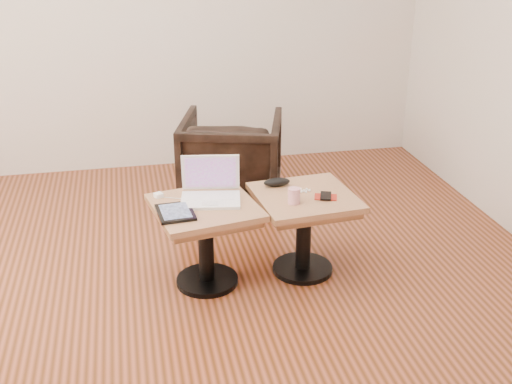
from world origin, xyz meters
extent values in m
cube|color=#4D260F|center=(0.00, 0.00, 0.00)|extent=(4.50, 4.50, 0.01)
cube|color=beige|center=(0.00, 2.25, 1.35)|extent=(4.50, 0.02, 2.70)
cylinder|color=black|center=(0.19, 0.27, 0.01)|extent=(0.36, 0.36, 0.03)
cylinder|color=black|center=(0.19, 0.27, 0.24)|extent=(0.09, 0.09, 0.43)
cube|color=brown|center=(0.19, 0.27, 0.44)|extent=(0.58, 0.58, 0.04)
cube|color=brown|center=(0.19, 0.27, 0.48)|extent=(0.64, 0.64, 0.03)
cylinder|color=black|center=(0.76, 0.29, 0.01)|extent=(0.36, 0.36, 0.03)
cylinder|color=black|center=(0.76, 0.29, 0.24)|extent=(0.09, 0.09, 0.43)
cube|color=brown|center=(0.76, 0.29, 0.44)|extent=(0.54, 0.54, 0.04)
cube|color=brown|center=(0.76, 0.29, 0.48)|extent=(0.59, 0.59, 0.03)
cube|color=white|center=(0.22, 0.30, 0.50)|extent=(0.36, 0.28, 0.02)
cube|color=silver|center=(0.23, 0.34, 0.51)|extent=(0.28, 0.15, 0.00)
cube|color=silver|center=(0.21, 0.24, 0.51)|extent=(0.10, 0.07, 0.00)
cube|color=white|center=(0.24, 0.43, 0.62)|extent=(0.33, 0.09, 0.22)
cube|color=maroon|center=(0.24, 0.43, 0.62)|extent=(0.29, 0.07, 0.18)
cube|color=black|center=(0.02, 0.19, 0.50)|extent=(0.21, 0.25, 0.02)
cube|color=#191E38|center=(0.02, 0.19, 0.51)|extent=(0.17, 0.21, 0.00)
cube|color=white|center=(-0.05, 0.42, 0.51)|extent=(0.06, 0.06, 0.03)
ellipsoid|color=black|center=(0.63, 0.45, 0.52)|extent=(0.16, 0.07, 0.05)
cylinder|color=#C03450|center=(0.67, 0.19, 0.54)|extent=(0.09, 0.09, 0.09)
sphere|color=white|center=(0.77, 0.34, 0.50)|extent=(0.01, 0.01, 0.01)
sphere|color=white|center=(0.79, 0.35, 0.50)|extent=(0.01, 0.01, 0.01)
sphere|color=white|center=(0.75, 0.36, 0.50)|extent=(0.01, 0.01, 0.01)
sphere|color=white|center=(0.80, 0.33, 0.50)|extent=(0.01, 0.01, 0.01)
sphere|color=white|center=(0.75, 0.32, 0.50)|extent=(0.01, 0.01, 0.01)
sphere|color=white|center=(0.77, 0.31, 0.50)|extent=(0.01, 0.01, 0.01)
cylinder|color=white|center=(0.77, 0.34, 0.50)|extent=(0.07, 0.04, 0.00)
cube|color=maroon|center=(0.86, 0.23, 0.50)|extent=(0.15, 0.12, 0.01)
cube|color=black|center=(0.86, 0.23, 0.50)|extent=(0.09, 0.12, 0.01)
imported|color=black|center=(0.53, 1.40, 0.32)|extent=(0.86, 0.88, 0.65)
camera|label=1|loc=(-0.19, -2.90, 1.95)|focal=45.00mm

